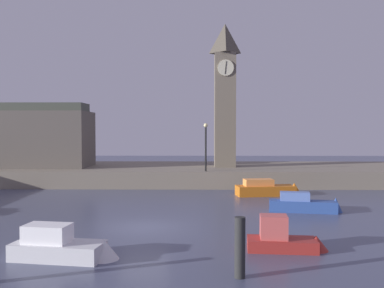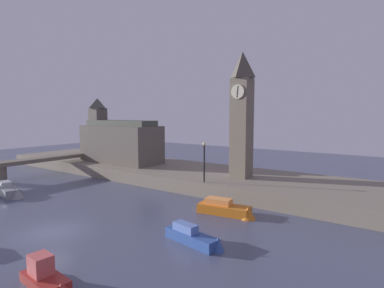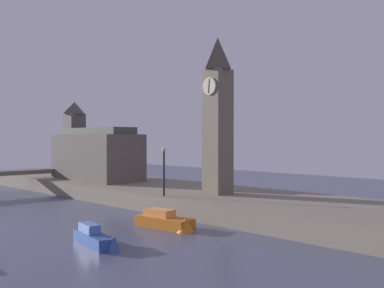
{
  "view_description": "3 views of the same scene",
  "coord_description": "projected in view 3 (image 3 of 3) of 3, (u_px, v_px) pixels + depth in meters",
  "views": [
    {
      "loc": [
        2.77,
        -22.08,
        5.16
      ],
      "look_at": [
        2.3,
        15.85,
        3.82
      ],
      "focal_mm": 39.92,
      "sensor_mm": 36.0,
      "label": 1
    },
    {
      "loc": [
        20.9,
        -11.82,
        8.54
      ],
      "look_at": [
        0.56,
        16.72,
        5.16
      ],
      "focal_mm": 29.07,
      "sensor_mm": 36.0,
      "label": 2
    },
    {
      "loc": [
        33.24,
        -10.34,
        6.43
      ],
      "look_at": [
        4.86,
        16.75,
        5.92
      ],
      "focal_mm": 43.09,
      "sensor_mm": 36.0,
      "label": 3
    }
  ],
  "objects": [
    {
      "name": "boat_patrol_orange",
      "position": [
        169.0,
        222.0,
        32.63
      ],
      "size": [
        5.38,
        2.21,
        1.42
      ],
      "color": "orange",
      "rests_on": "ground"
    },
    {
      "name": "clock_tower",
      "position": [
        218.0,
        113.0,
        40.56
      ],
      "size": [
        2.2,
        2.25,
        13.79
      ],
      "color": "#6B6051",
      "rests_on": "far_embankment"
    },
    {
      "name": "far_embankment",
      "position": [
        182.0,
        196.0,
        45.07
      ],
      "size": [
        70.0,
        12.0,
        1.5
      ],
      "primitive_type": "cube",
      "color": "slate",
      "rests_on": "ground"
    },
    {
      "name": "streetlamp",
      "position": [
        164.0,
        166.0,
        38.89
      ],
      "size": [
        0.36,
        0.36,
        4.16
      ],
      "color": "black",
      "rests_on": "far_embankment"
    },
    {
      "name": "parliament_hall",
      "position": [
        94.0,
        153.0,
        54.78
      ],
      "size": [
        12.45,
        5.29,
        9.49
      ],
      "color": "#5B544C",
      "rests_on": "far_embankment"
    },
    {
      "name": "boat_tour_blue",
      "position": [
        97.0,
        239.0,
        27.29
      ],
      "size": [
        4.7,
        1.71,
        1.37
      ],
      "color": "#2D4C93",
      "rests_on": "ground"
    }
  ]
}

